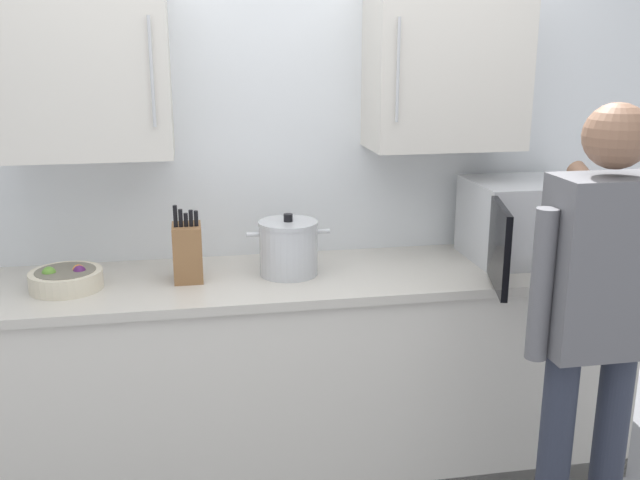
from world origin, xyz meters
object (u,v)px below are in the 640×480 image
(knife_block, at_px, (188,252))
(stock_pot, at_px, (288,248))
(microwave_oven, at_px, (523,221))
(fruit_bowl, at_px, (66,278))
(person_figure, at_px, (596,310))

(knife_block, relative_size, stock_pot, 0.92)
(microwave_oven, bearing_deg, stock_pot, -178.48)
(fruit_bowl, bearing_deg, stock_pot, 1.81)
(microwave_oven, relative_size, knife_block, 2.45)
(stock_pot, bearing_deg, knife_block, 179.62)
(knife_block, height_order, fruit_bowl, knife_block)
(knife_block, relative_size, fruit_bowl, 1.13)
(microwave_oven, bearing_deg, fruit_bowl, -178.35)
(microwave_oven, height_order, knife_block, microwave_oven)
(knife_block, xyz_separation_m, stock_pot, (0.39, -0.00, -0.00))
(fruit_bowl, bearing_deg, person_figure, -22.61)
(knife_block, distance_m, stock_pot, 0.39)
(knife_block, height_order, stock_pot, knife_block)
(microwave_oven, xyz_separation_m, stock_pot, (-1.00, -0.03, -0.06))
(fruit_bowl, distance_m, person_figure, 1.88)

